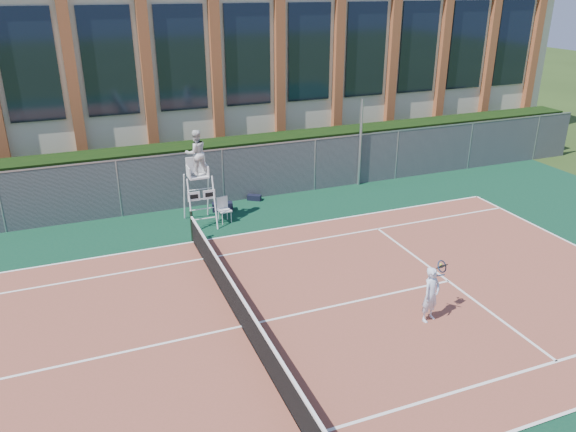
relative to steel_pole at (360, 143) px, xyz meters
name	(u,v)px	position (x,y,z in m)	size (l,w,h in m)	color
ground	(242,327)	(-8.07, -8.70, -1.88)	(120.00, 120.00, 0.00)	#233814
apron	(231,308)	(-8.07, -7.70, -1.87)	(36.00, 20.00, 0.01)	#0C3524
tennis_court	(242,327)	(-8.07, -8.70, -1.86)	(23.77, 10.97, 0.02)	brown
tennis_net	(241,309)	(-8.07, -8.70, -1.34)	(0.10, 11.30, 1.10)	black
fence	(173,183)	(-8.07, 0.10, -0.78)	(40.00, 0.06, 2.20)	#595E60
hedge	(167,174)	(-8.07, 1.30, -0.78)	(40.00, 1.40, 2.20)	black
building	(133,70)	(-8.07, 9.25, 2.27)	(45.00, 10.60, 8.22)	beige
steel_pole	(360,143)	(0.00, 0.00, 0.00)	(0.12, 0.12, 3.75)	#9EA0A5
umpire_chair	(196,156)	(-7.45, -1.65, 0.71)	(0.99, 1.52, 3.54)	white
plastic_chair	(223,207)	(-6.60, -1.80, -1.32)	(0.49, 0.49, 0.94)	silver
sports_bag_near	(222,207)	(-6.37, -0.77, -1.70)	(0.79, 0.31, 0.34)	black
sports_bag_far	(254,198)	(-4.86, -0.14, -1.75)	(0.55, 0.24, 0.22)	black
tennis_player	(431,294)	(-3.43, -10.21, -1.08)	(0.91, 0.67, 1.55)	silver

